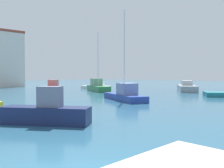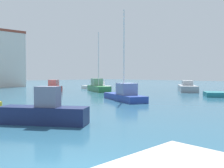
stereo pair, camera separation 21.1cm
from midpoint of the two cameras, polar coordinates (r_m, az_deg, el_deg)
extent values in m
plane|color=#285670|center=(30.73, -7.19, -2.63)|extent=(160.00, 160.00, 0.00)
cube|color=#28703D|center=(38.55, -2.95, -1.03)|extent=(4.58, 6.99, 0.83)
cube|color=gray|center=(39.42, -3.33, 0.46)|extent=(2.13, 2.31, 1.13)
cylinder|color=silver|center=(38.57, -2.96, 5.70)|extent=(0.12, 0.12, 8.23)
cube|color=#19234C|center=(13.48, -14.90, -6.91)|extent=(3.69, 4.43, 0.90)
cube|color=slate|center=(13.26, -14.00, -2.80)|extent=(1.30, 1.39, 1.06)
cube|color=#233D93|center=(24.92, 2.96, -3.03)|extent=(4.20, 6.82, 0.61)
cube|color=#6E7DB1|center=(24.29, 3.59, -1.13)|extent=(2.11, 2.25, 1.12)
cylinder|color=silver|center=(24.92, 2.98, 7.27)|extent=(0.12, 0.12, 8.35)
cylinder|color=silver|center=(25.93, 1.87, -0.16)|extent=(0.95, 2.18, 0.08)
cube|color=#B22823|center=(36.19, -13.33, -1.27)|extent=(4.44, 4.00, 0.85)
cube|color=#C4716E|center=(36.67, -13.04, 0.20)|extent=(1.69, 1.69, 0.97)
cube|color=gray|center=(40.01, 16.95, -0.95)|extent=(7.49, 6.25, 0.91)
cube|color=#ADB0B5|center=(40.07, 16.95, 0.24)|extent=(2.66, 2.50, 0.74)
cube|color=white|center=(45.23, -3.42, -0.73)|extent=(3.59, 5.61, 0.56)
cube|color=silver|center=(45.04, -2.98, 0.24)|extent=(1.71, 2.31, 0.98)
camera|label=1|loc=(0.11, -89.80, 0.01)|focal=40.03mm
camera|label=2|loc=(0.11, 90.20, -0.01)|focal=40.03mm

